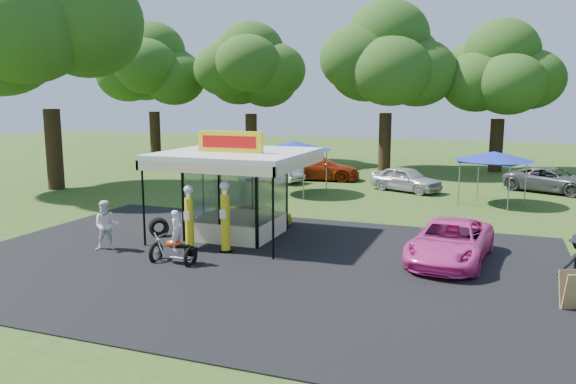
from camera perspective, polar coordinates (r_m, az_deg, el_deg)
name	(u,v)px	position (r m, az deg, el deg)	size (l,w,h in m)	color
ground	(226,280)	(17.17, -6.34, -8.89)	(120.00, 120.00, 0.00)	#2F4B17
asphalt_apron	(253,261)	(18.89, -3.58, -7.06)	(20.00, 14.00, 0.04)	black
gas_station_kiosk	(237,192)	(21.96, -5.22, 0.00)	(5.40, 5.40, 4.18)	white
gas_pump_left	(189,220)	(20.18, -10.00, -2.79)	(0.45, 0.45, 2.40)	black
gas_pump_right	(225,219)	(19.78, -6.38, -2.70)	(0.48, 0.48, 2.58)	black
motorcycle	(176,242)	(18.81, -11.36, -5.05)	(1.59, 0.77, 1.88)	black
spare_tires	(159,227)	(22.63, -12.99, -3.53)	(0.98, 0.85, 0.79)	black
a_frame_sign	(573,291)	(16.35, 26.95, -8.95)	(0.62, 0.70, 1.02)	#593819
kiosk_car	(260,214)	(24.17, -2.90, -2.23)	(1.13, 2.82, 0.96)	yellow
pink_sedan	(450,242)	(19.47, 16.17, -4.88)	(2.29, 4.97, 1.38)	#ED40A7
spectator_west	(107,226)	(21.02, -17.95, -3.28)	(0.89, 0.69, 1.83)	white
bg_car_a	(268,170)	(36.45, -2.05, 2.28)	(1.68, 4.80, 1.58)	white
bg_car_b	(318,168)	(37.39, 3.10, 2.47)	(2.23, 5.50, 1.59)	#A12D0C
bg_car_c	(406,179)	(33.42, 11.90, 1.30)	(1.71, 4.24, 1.45)	#ACAAAF
bg_car_d	(552,180)	(35.77, 25.22, 1.11)	(2.38, 5.16, 1.43)	#525154
tent_west	(294,146)	(31.78, 0.59, 4.69)	(4.29, 4.29, 3.00)	gray
tent_east	(494,156)	(30.41, 20.21, 3.41)	(3.89, 3.89, 2.72)	gray
oak_far_a	(153,74)	(51.73, -13.57, 11.56)	(9.86, 9.86, 11.68)	black
oak_far_b	(251,75)	(47.19, -3.82, 11.74)	(9.47, 9.47, 11.29)	black
oak_far_c	(387,66)	(42.52, 10.02, 12.50)	(10.27, 10.27, 12.11)	black
oak_far_d	(500,77)	(44.07, 20.77, 10.84)	(9.03, 9.03, 10.75)	black
oak_near	(46,38)	(36.20, -23.34, 14.19)	(12.21, 12.21, 14.06)	black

